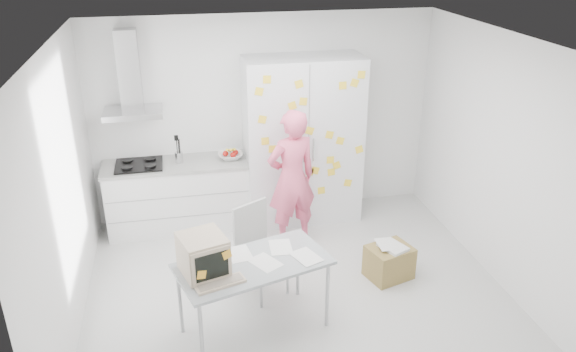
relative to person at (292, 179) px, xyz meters
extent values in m
cube|color=silver|center=(-0.17, -1.03, -0.88)|extent=(4.50, 4.00, 0.02)
cube|color=white|center=(-0.17, 0.97, 0.48)|extent=(4.50, 0.02, 2.70)
cube|color=white|center=(-2.42, -1.03, 0.48)|extent=(0.02, 4.00, 2.70)
cube|color=white|center=(2.08, -1.03, 0.48)|extent=(0.02, 4.00, 2.70)
cube|color=white|center=(-0.17, -1.03, 1.83)|extent=(4.50, 4.00, 0.02)
cube|color=white|center=(-1.37, 0.67, -0.43)|extent=(1.80, 0.60, 0.88)
cube|color=gray|center=(-1.37, 0.37, -0.29)|extent=(1.76, 0.01, 0.01)
cube|color=gray|center=(-1.37, 0.37, -0.57)|extent=(1.76, 0.01, 0.01)
cube|color=#9E9E99|center=(-1.37, 0.67, 0.03)|extent=(1.84, 0.63, 0.04)
cube|color=black|center=(-1.82, 0.67, 0.05)|extent=(0.58, 0.50, 0.03)
cylinder|color=black|center=(-1.96, 0.55, 0.08)|extent=(0.14, 0.14, 0.02)
cylinder|color=black|center=(-1.68, 0.55, 0.08)|extent=(0.14, 0.14, 0.02)
cylinder|color=black|center=(-1.96, 0.79, 0.08)|extent=(0.14, 0.14, 0.02)
cylinder|color=black|center=(-1.68, 0.79, 0.08)|extent=(0.14, 0.14, 0.02)
cylinder|color=silver|center=(-1.32, 0.67, 0.12)|extent=(0.10, 0.10, 0.14)
cylinder|color=black|center=(-1.33, 0.68, 0.22)|extent=(0.01, 0.01, 0.30)
cylinder|color=black|center=(-1.30, 0.66, 0.22)|extent=(0.01, 0.01, 0.30)
cylinder|color=black|center=(-1.31, 0.69, 0.22)|extent=(0.01, 0.01, 0.30)
cube|color=black|center=(-1.33, 0.68, 0.38)|extent=(0.05, 0.01, 0.07)
imported|color=white|center=(-0.67, 0.67, 0.09)|extent=(0.31, 0.31, 0.08)
sphere|color=#B2140F|center=(-0.73, 0.69, 0.11)|extent=(0.08, 0.08, 0.08)
sphere|color=#B2140F|center=(-0.64, 0.62, 0.11)|extent=(0.08, 0.08, 0.08)
sphere|color=#B2140F|center=(-0.60, 0.71, 0.11)|extent=(0.08, 0.08, 0.08)
cylinder|color=yellow|center=(-0.69, 0.69, 0.16)|extent=(0.09, 0.17, 0.10)
cylinder|color=yellow|center=(-0.66, 0.69, 0.16)|extent=(0.04, 0.17, 0.10)
cylinder|color=yellow|center=(-0.64, 0.69, 0.16)|extent=(0.08, 0.17, 0.10)
cube|color=silver|center=(-1.82, 0.72, 0.73)|extent=(0.70, 0.48, 0.07)
cube|color=silver|center=(-1.82, 0.84, 1.23)|extent=(0.26, 0.24, 0.95)
cube|color=silver|center=(0.28, 0.65, 0.23)|extent=(1.50, 0.65, 2.20)
cube|color=slate|center=(0.28, 0.32, 0.23)|extent=(0.01, 0.01, 2.16)
cube|color=silver|center=(0.22, 0.31, 0.23)|extent=(0.02, 0.02, 0.30)
cube|color=silver|center=(0.34, 0.31, 0.23)|extent=(0.02, 0.02, 0.30)
cube|color=yellow|center=(0.70, 0.32, 1.03)|extent=(0.10, 0.00, 0.10)
cube|color=yellow|center=(0.85, 0.32, 1.06)|extent=(0.12, 0.00, 0.12)
cube|color=yellow|center=(0.95, 0.32, 0.18)|extent=(0.12, 0.00, 0.12)
cube|color=yellow|center=(0.05, 0.32, 0.34)|extent=(0.10, 0.00, 0.10)
cube|color=yellow|center=(0.30, 0.32, 0.48)|extent=(0.12, 0.00, 0.12)
cube|color=yellow|center=(0.66, 0.32, -0.01)|extent=(0.12, 0.00, 0.12)
cube|color=yellow|center=(0.09, 0.32, 0.00)|extent=(0.10, 0.00, 0.10)
cube|color=yellow|center=(0.15, 0.32, 1.08)|extent=(0.12, 0.00, 0.12)
cube|color=yellow|center=(0.38, 0.32, -0.06)|extent=(0.12, 0.00, 0.12)
cube|color=yellow|center=(0.69, 0.32, 0.32)|extent=(0.12, 0.00, 0.12)
cube|color=yellow|center=(0.57, 0.32, 0.07)|extent=(0.10, 0.00, 0.10)
cube|color=yellow|center=(0.07, 0.32, 0.82)|extent=(0.12, 0.00, 0.12)
cube|color=yellow|center=(-0.18, 0.32, 0.28)|extent=(0.10, 0.00, 0.10)
cube|color=yellow|center=(-0.27, 0.32, 0.39)|extent=(0.10, 0.00, 0.10)
cube|color=yellow|center=(-0.33, 0.32, 1.02)|extent=(0.11, 0.00, 0.11)
cube|color=yellow|center=(0.21, 0.32, -0.28)|extent=(0.10, 0.00, 0.10)
cube|color=yellow|center=(0.09, 0.32, 0.35)|extent=(0.11, 0.00, 0.11)
cube|color=yellow|center=(0.82, 0.32, -0.28)|extent=(0.11, 0.00, 0.11)
cube|color=yellow|center=(0.93, 0.32, 1.16)|extent=(0.10, 0.00, 0.10)
cube|color=yellow|center=(0.12, 0.32, 0.65)|extent=(0.10, 0.00, 0.10)
cube|color=yellow|center=(0.00, 0.32, 0.29)|extent=(0.11, 0.00, 0.11)
cube|color=yellow|center=(0.46, 0.32, -0.35)|extent=(0.10, 0.00, 0.10)
cube|color=yellow|center=(-0.23, 0.32, 1.16)|extent=(0.10, 0.00, 0.10)
cube|color=yellow|center=(-0.30, 0.32, 0.67)|extent=(0.12, 0.00, 0.12)
cube|color=yellow|center=(0.59, 0.32, -0.10)|extent=(0.11, 0.00, 0.11)
cube|color=yellow|center=(0.21, 0.32, 0.86)|extent=(0.11, 0.00, 0.11)
cube|color=yellow|center=(0.55, 0.32, 0.41)|extent=(0.11, 0.00, 0.11)
cube|color=yellow|center=(0.30, 0.32, -0.07)|extent=(0.11, 0.00, 0.11)
imported|color=#F25E82|center=(0.00, 0.00, 0.00)|extent=(0.72, 0.56, 1.74)
cube|color=#959B9E|center=(-0.71, -1.59, -0.12)|extent=(1.57, 1.09, 0.03)
cylinder|color=#A8A9AD|center=(-1.25, -2.06, -0.50)|extent=(0.05, 0.05, 0.73)
cylinder|color=#A8A9AD|center=(0.00, -1.68, -0.50)|extent=(0.05, 0.05, 0.73)
cylinder|color=#A8A9AD|center=(-1.42, -1.49, -0.50)|extent=(0.05, 0.05, 0.73)
cylinder|color=#A8A9AD|center=(-0.17, -1.12, -0.50)|extent=(0.05, 0.05, 0.73)
cube|color=tan|center=(-1.17, -1.64, 0.08)|extent=(0.49, 0.50, 0.37)
cube|color=tan|center=(-1.11, -1.84, 0.08)|extent=(0.36, 0.12, 0.33)
cube|color=black|center=(-1.11, -1.85, 0.08)|extent=(0.29, 0.09, 0.25)
cube|color=gold|center=(-1.20, -1.89, 0.03)|extent=(0.09, 0.03, 0.09)
cube|color=gold|center=(-0.97, -1.82, 0.16)|extent=(0.09, 0.03, 0.10)
cube|color=tan|center=(-1.05, -1.88, -0.09)|extent=(0.47, 0.27, 0.03)
cube|color=gray|center=(-1.05, -1.88, -0.07)|extent=(0.42, 0.22, 0.01)
cube|color=silver|center=(-0.60, -1.61, -0.10)|extent=(0.34, 0.37, 0.00)
cube|color=silver|center=(-0.40, -1.37, -0.10)|extent=(0.23, 0.31, 0.00)
cube|color=silver|center=(-0.20, -1.59, -0.10)|extent=(0.31, 0.36, 0.00)
cube|color=silver|center=(-0.82, -1.41, -0.10)|extent=(0.25, 0.33, 0.00)
cube|color=#A6A6A4|center=(-0.53, -1.01, -0.38)|extent=(0.63, 0.63, 0.04)
cube|color=#A6A6A4|center=(-0.63, -0.83, -0.11)|extent=(0.39, 0.25, 0.50)
cylinder|color=#A1A2A6|center=(-0.60, -1.27, -0.64)|extent=(0.04, 0.04, 0.47)
cylinder|color=#A1A2A6|center=(-0.28, -1.08, -0.64)|extent=(0.04, 0.04, 0.47)
cylinder|color=#A1A2A6|center=(-0.78, -0.95, -0.64)|extent=(0.04, 0.04, 0.47)
cylinder|color=#A1A2A6|center=(-0.46, -0.76, -0.64)|extent=(0.04, 0.04, 0.47)
cube|color=olive|center=(0.92, -1.00, -0.68)|extent=(0.56, 0.50, 0.38)
cube|color=silver|center=(0.94, -1.01, -0.47)|extent=(0.33, 0.37, 0.03)
cube|color=silver|center=(0.88, -0.97, -0.46)|extent=(0.20, 0.28, 0.00)
camera|label=1|loc=(-1.30, -6.05, 2.80)|focal=35.00mm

